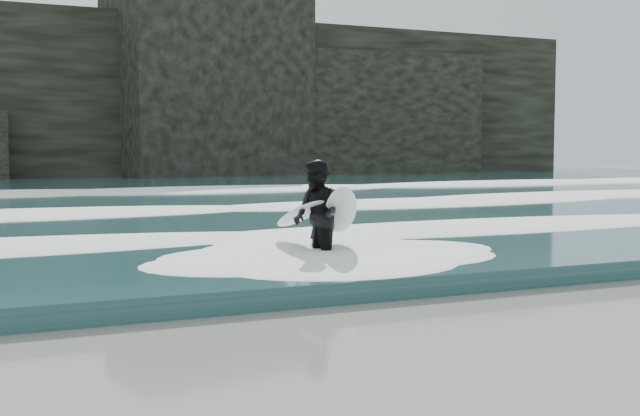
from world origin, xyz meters
The scene contains 8 objects.
ground centered at (0.00, 0.00, 0.00)m, with size 120.00×120.00×0.00m, color #71664C.
sea centered at (0.00, 29.00, 0.15)m, with size 90.00×52.00×0.30m, color #21494A.
headland centered at (0.00, 46.00, 5.00)m, with size 70.00×9.00×10.00m, color black.
foam_near centered at (0.00, 9.00, 0.40)m, with size 60.00×3.20×0.20m, color white.
foam_mid centered at (0.00, 16.00, 0.42)m, with size 60.00×4.00×0.24m, color white.
foam_far centered at (0.00, 25.00, 0.45)m, with size 60.00×4.80×0.30m, color white.
surfer_left centered at (0.20, 6.41, 0.85)m, with size 0.93×1.91×1.68m.
surfer_right centered at (-0.10, 5.72, 0.91)m, with size 1.36×1.82×1.80m.
Camera 1 is at (-5.30, -5.95, 1.98)m, focal length 45.00 mm.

